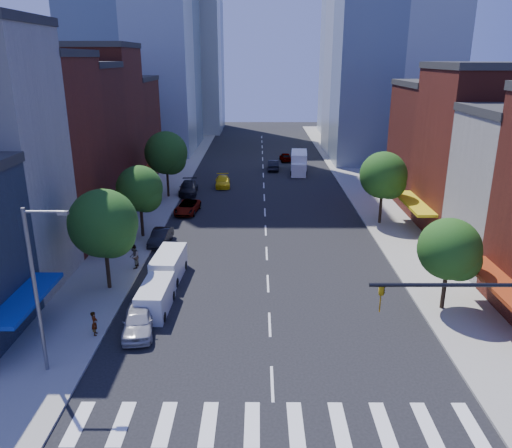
{
  "coord_description": "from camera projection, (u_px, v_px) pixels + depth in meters",
  "views": [
    {
      "loc": [
        -0.74,
        -21.76,
        15.96
      ],
      "look_at": [
        -0.88,
        11.02,
        5.0
      ],
      "focal_mm": 35.0,
      "sensor_mm": 36.0,
      "label": 1
    }
  ],
  "objects": [
    {
      "name": "bldg_left_3",
      "position": [
        60.0,
        145.0,
        50.91
      ],
      "size": [
        12.0,
        8.0,
        15.0
      ],
      "primitive_type": "cube",
      "color": "#551D15",
      "rests_on": "ground"
    },
    {
      "name": "box_truck",
      "position": [
        299.0,
        163.0,
        72.3
      ],
      "size": [
        2.75,
        7.51,
        2.96
      ],
      "rotation": [
        0.0,
        0.0,
        -0.08
      ],
      "color": "white",
      "rests_on": "ground"
    },
    {
      "name": "streetlight",
      "position": [
        38.0,
        282.0,
        25.02
      ],
      "size": [
        2.25,
        0.25,
        9.0
      ],
      "color": "slate",
      "rests_on": "sidewalk_left"
    },
    {
      "name": "parked_car_front",
      "position": [
        139.0,
        320.0,
        30.36
      ],
      "size": [
        2.39,
        4.66,
        1.52
      ],
      "primitive_type": "imported",
      "rotation": [
        0.0,
        0.0,
        0.14
      ],
      "color": "#AAA9AE",
      "rests_on": "ground"
    },
    {
      "name": "cargo_van_near",
      "position": [
        155.0,
        298.0,
        32.77
      ],
      "size": [
        1.92,
        4.47,
        1.88
      ],
      "rotation": [
        0.0,
        0.0,
        -0.03
      ],
      "color": "silver",
      "rests_on": "ground"
    },
    {
      "name": "bldg_left_2",
      "position": [
        22.0,
        155.0,
        42.69
      ],
      "size": [
        12.0,
        9.0,
        16.0
      ],
      "primitive_type": "cube",
      "color": "#591D15",
      "rests_on": "ground"
    },
    {
      "name": "parked_car_second",
      "position": [
        161.0,
        237.0,
        44.74
      ],
      "size": [
        1.77,
        4.2,
        1.35
      ],
      "primitive_type": "imported",
      "rotation": [
        0.0,
        0.0,
        -0.09
      ],
      "color": "black",
      "rests_on": "ground"
    },
    {
      "name": "bldg_right_3",
      "position": [
        452.0,
        147.0,
        55.79
      ],
      "size": [
        12.0,
        10.0,
        13.0
      ],
      "primitive_type": "cube",
      "color": "#551D15",
      "rests_on": "ground"
    },
    {
      "name": "parked_car_rear",
      "position": [
        188.0,
        188.0,
        61.24
      ],
      "size": [
        2.41,
        5.35,
        1.52
      ],
      "primitive_type": "imported",
      "rotation": [
        0.0,
        0.0,
        0.05
      ],
      "color": "black",
      "rests_on": "ground"
    },
    {
      "name": "tree_right_far",
      "position": [
        385.0,
        177.0,
        48.69
      ],
      "size": [
        4.6,
        4.6,
        7.2
      ],
      "color": "black",
      "rests_on": "sidewalk_right"
    },
    {
      "name": "sidewalk_right",
      "position": [
        362.0,
        189.0,
        63.56
      ],
      "size": [
        5.0,
        120.0,
        0.15
      ],
      "primitive_type": "cube",
      "color": "gray",
      "rests_on": "ground"
    },
    {
      "name": "taxi",
      "position": [
        223.0,
        181.0,
        64.79
      ],
      "size": [
        2.16,
        4.7,
        1.33
      ],
      "primitive_type": "imported",
      "rotation": [
        0.0,
        0.0,
        0.07
      ],
      "color": "yellow",
      "rests_on": "ground"
    },
    {
      "name": "tree_left_near",
      "position": [
        105.0,
        226.0,
        34.56
      ],
      "size": [
        4.8,
        4.8,
        7.3
      ],
      "color": "black",
      "rests_on": "sidewalk_left"
    },
    {
      "name": "tree_left_mid",
      "position": [
        141.0,
        191.0,
        45.1
      ],
      "size": [
        4.2,
        4.2,
        6.65
      ],
      "color": "black",
      "rests_on": "sidewalk_left"
    },
    {
      "name": "parked_car_third",
      "position": [
        187.0,
        207.0,
        53.74
      ],
      "size": [
        2.64,
        4.89,
        1.3
      ],
      "primitive_type": "imported",
      "rotation": [
        0.0,
        0.0,
        -0.1
      ],
      "color": "#999999",
      "rests_on": "ground"
    },
    {
      "name": "traffic_car_oncoming",
      "position": [
        273.0,
        165.0,
        74.32
      ],
      "size": [
        1.62,
        4.57,
        1.5
      ],
      "primitive_type": "imported",
      "rotation": [
        0.0,
        0.0,
        3.14
      ],
      "color": "black",
      "rests_on": "ground"
    },
    {
      "name": "tree_right_near",
      "position": [
        452.0,
        252.0,
        31.83
      ],
      "size": [
        4.0,
        4.0,
        6.2
      ],
      "color": "black",
      "rests_on": "sidewalk_right"
    },
    {
      "name": "pedestrian_near",
      "position": [
        95.0,
        323.0,
        29.73
      ],
      "size": [
        0.44,
        0.6,
        1.52
      ],
      "primitive_type": "imported",
      "rotation": [
        0.0,
        0.0,
        1.72
      ],
      "color": "#999999",
      "rests_on": "sidewalk_left"
    },
    {
      "name": "tree_left_far",
      "position": [
        167.0,
        155.0,
        58.16
      ],
      "size": [
        5.0,
        5.0,
        7.75
      ],
      "color": "black",
      "rests_on": "sidewalk_left"
    },
    {
      "name": "traffic_car_far",
      "position": [
        285.0,
        157.0,
        80.69
      ],
      "size": [
        1.95,
        4.15,
        1.37
      ],
      "primitive_type": "imported",
      "rotation": [
        0.0,
        0.0,
        3.22
      ],
      "color": "#999999",
      "rests_on": "ground"
    },
    {
      "name": "pedestrian_far",
      "position": [
        134.0,
        257.0,
        39.13
      ],
      "size": [
        0.74,
        0.95,
        1.94
      ],
      "primitive_type": "imported",
      "rotation": [
        0.0,
        0.0,
        -1.57
      ],
      "color": "#999999",
      "rests_on": "sidewalk_left"
    },
    {
      "name": "sidewalk_left",
      "position": [
        166.0,
        189.0,
        63.66
      ],
      "size": [
        5.0,
        120.0,
        0.15
      ],
      "primitive_type": "cube",
      "color": "gray",
      "rests_on": "ground"
    },
    {
      "name": "bldg_left_5",
      "position": [
        111.0,
        130.0,
        68.3
      ],
      "size": [
        12.0,
        10.0,
        13.0
      ],
      "primitive_type": "cube",
      "color": "#551D15",
      "rests_on": "ground"
    },
    {
      "name": "ground",
      "position": [
        272.0,
        384.0,
        25.7
      ],
      "size": [
        220.0,
        220.0,
        0.0
      ],
      "primitive_type": "plane",
      "color": "black",
      "rests_on": "ground"
    },
    {
      "name": "bldg_left_4",
      "position": [
        86.0,
        124.0,
        58.65
      ],
      "size": [
        12.0,
        9.0,
        17.0
      ],
      "primitive_type": "cube",
      "color": "#591D15",
      "rests_on": "ground"
    },
    {
      "name": "crosswalk",
      "position": [
        274.0,
        424.0,
        22.85
      ],
      "size": [
        19.0,
        3.0,
        0.01
      ],
      "primitive_type": "cube",
      "color": "silver",
      "rests_on": "ground"
    },
    {
      "name": "cargo_van_far",
      "position": [
        169.0,
        266.0,
        37.66
      ],
      "size": [
        2.17,
        4.86,
        2.03
      ],
      "rotation": [
        0.0,
        0.0,
        -0.06
      ],
      "color": "white",
      "rests_on": "ground"
    },
    {
      "name": "bldg_right_2",
      "position": [
        493.0,
        154.0,
        45.99
      ],
      "size": [
        12.0,
        10.0,
        15.0
      ],
      "primitive_type": "cube",
      "color": "#591D15",
      "rests_on": "ground"
    }
  ]
}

